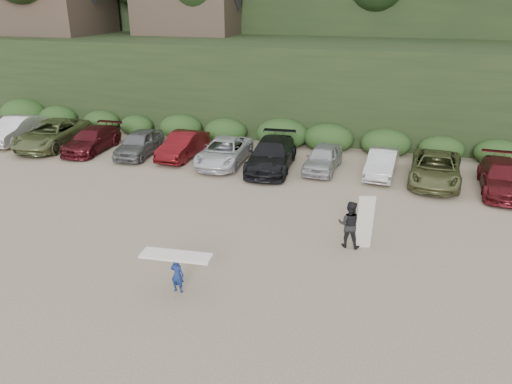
% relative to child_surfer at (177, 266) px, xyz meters
% --- Properties ---
extents(ground, '(120.00, 120.00, 0.00)m').
position_rel_child_surfer_xyz_m(ground, '(0.95, 3.09, -0.94)').
color(ground, tan).
rests_on(ground, ground).
extents(parked_cars, '(36.37, 6.14, 1.65)m').
position_rel_child_surfer_xyz_m(parked_cars, '(-3.63, 13.07, -0.18)').
color(parked_cars, '#B5B5BA').
rests_on(parked_cars, ground).
extents(child_surfer, '(2.35, 0.85, 1.38)m').
position_rel_child_surfer_xyz_m(child_surfer, '(0.00, 0.00, 0.00)').
color(child_surfer, navy).
rests_on(child_surfer, ground).
extents(adult_surfer, '(1.38, 0.77, 2.21)m').
position_rel_child_surfer_xyz_m(adult_surfer, '(5.03, 4.81, 0.02)').
color(adult_surfer, black).
rests_on(adult_surfer, ground).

